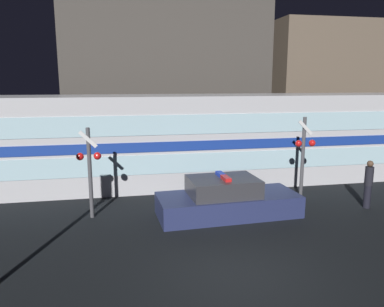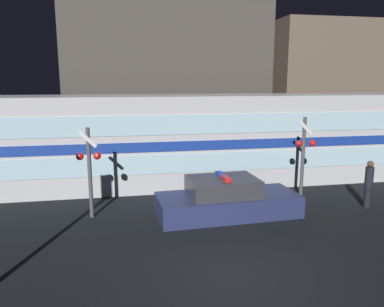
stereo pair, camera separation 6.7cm
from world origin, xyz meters
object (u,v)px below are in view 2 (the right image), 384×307
object	(u,v)px
pedestrian	(369,184)
crossing_signal_near	(304,153)
police_car	(226,200)
train	(164,140)

from	to	relation	value
pedestrian	crossing_signal_near	distance (m)	2.44
crossing_signal_near	police_car	bearing A→B (deg)	-162.86
train	pedestrian	xyz separation A→B (m)	(6.68, -4.51, -1.04)
pedestrian	crossing_signal_near	xyz separation A→B (m)	(-1.89, 1.21, 0.94)
pedestrian	police_car	bearing A→B (deg)	177.47
train	crossing_signal_near	xyz separation A→B (m)	(4.78, -3.29, -0.10)
police_car	pedestrian	xyz separation A→B (m)	(5.10, -0.23, 0.35)
crossing_signal_near	pedestrian	bearing A→B (deg)	-32.69
train	police_car	xyz separation A→B (m)	(1.58, -4.28, -1.40)
train	police_car	bearing A→B (deg)	-69.80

